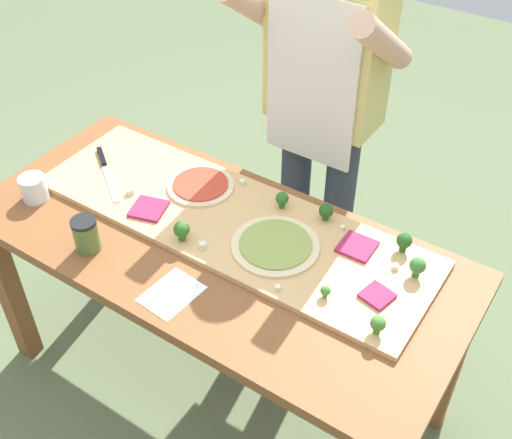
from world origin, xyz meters
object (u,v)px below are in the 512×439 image
(cheese_crumble_c, at_px, (396,267))
(prep_table, at_px, (216,265))
(cheese_crumble_b, at_px, (278,288))
(flour_cup, at_px, (34,189))
(pizza_slice_center, at_px, (357,247))
(chefs_knife, at_px, (105,167))
(cheese_crumble_a, at_px, (242,182))
(broccoli_floret_front_mid, at_px, (404,241))
(broccoli_floret_back_right, at_px, (378,324))
(cheese_crumble_d, at_px, (342,228))
(pizza_whole_tomato_red, at_px, (201,185))
(broccoli_floret_back_mid, at_px, (325,291))
(broccoli_floret_center_right, at_px, (326,211))
(pizza_whole_pesto_green, at_px, (275,245))
(cook_center, at_px, (323,95))
(broccoli_floret_center_left, at_px, (182,230))
(cheese_crumble_f, at_px, (203,246))
(cheese_crumble_e, at_px, (130,192))
(broccoli_floret_back_left, at_px, (282,199))
(pizza_slice_far_right, at_px, (377,296))
(broccoli_floret_front_left, at_px, (418,266))
(pizza_slice_far_left, at_px, (149,209))
(sauce_jar, at_px, (86,235))

(cheese_crumble_c, bearing_deg, prep_table, -160.77)
(cheese_crumble_b, height_order, flour_cup, flour_cup)
(pizza_slice_center, height_order, cheese_crumble_b, cheese_crumble_b)
(pizza_slice_center, bearing_deg, chefs_knife, -172.46)
(cheese_crumble_a, distance_m, cheese_crumble_b, 0.51)
(broccoli_floret_front_mid, relative_size, broccoli_floret_back_right, 1.12)
(cheese_crumble_d, bearing_deg, pizza_whole_tomato_red, -171.61)
(broccoli_floret_back_mid, bearing_deg, chefs_knife, 173.64)
(pizza_whole_tomato_red, relative_size, broccoli_floret_center_right, 3.91)
(pizza_whole_tomato_red, bearing_deg, cheese_crumble_c, 0.47)
(pizza_whole_pesto_green, relative_size, cheese_crumble_d, 20.53)
(cheese_crumble_d, height_order, cook_center, cook_center)
(broccoli_floret_center_left, height_order, flour_cup, same)
(cheese_crumble_b, bearing_deg, cheese_crumble_c, 47.06)
(cheese_crumble_c, bearing_deg, cheese_crumble_f, -155.18)
(pizza_slice_center, height_order, cheese_crumble_e, cheese_crumble_e)
(cheese_crumble_b, height_order, cook_center, cook_center)
(cheese_crumble_d, height_order, cheese_crumble_e, cheese_crumble_e)
(broccoli_floret_back_left, height_order, flour_cup, flour_cup)
(broccoli_floret_center_left, bearing_deg, pizza_slice_far_right, 10.76)
(pizza_slice_far_right, height_order, cheese_crumble_f, cheese_crumble_f)
(broccoli_floret_front_mid, relative_size, broccoli_floret_front_left, 0.97)
(cheese_crumble_d, bearing_deg, cook_center, 128.12)
(broccoli_floret_back_mid, xyz_separation_m, cheese_crumble_d, (-0.09, 0.28, -0.02))
(broccoli_floret_center_right, relative_size, cheese_crumble_c, 3.62)
(chefs_knife, bearing_deg, cheese_crumble_d, 11.57)
(broccoli_floret_center_left, bearing_deg, broccoli_floret_back_left, 59.95)
(pizza_whole_tomato_red, bearing_deg, broccoli_floret_front_mid, 7.34)
(pizza_whole_tomato_red, distance_m, broccoli_floret_back_left, 0.30)
(pizza_slice_center, distance_m, pizza_slice_far_left, 0.69)
(broccoli_floret_front_left, bearing_deg, pizza_whole_tomato_red, -179.12)
(pizza_whole_tomato_red, bearing_deg, chefs_knife, -163.97)
(cheese_crumble_f, xyz_separation_m, sauce_jar, (-0.31, -0.18, 0.03))
(pizza_slice_far_right, bearing_deg, cheese_crumble_d, 137.00)
(cheese_crumble_a, bearing_deg, broccoli_floret_front_mid, 0.09)
(pizza_slice_far_left, xyz_separation_m, broccoli_floret_front_left, (0.86, 0.21, 0.03))
(chefs_knife, distance_m, broccoli_floret_front_mid, 1.09)
(pizza_slice_far_right, height_order, broccoli_floret_front_left, broccoli_floret_front_left)
(pizza_whole_pesto_green, height_order, broccoli_floret_center_left, broccoli_floret_center_left)
(cheese_crumble_e, distance_m, flour_cup, 0.33)
(cheese_crumble_c, bearing_deg, pizza_whole_pesto_green, -161.28)
(broccoli_floret_front_left, height_order, broccoli_floret_back_right, broccoli_floret_front_left)
(broccoli_floret_center_left, bearing_deg, pizza_slice_center, 29.43)
(broccoli_floret_back_mid, bearing_deg, pizza_whole_pesto_green, 157.19)
(broccoli_floret_front_left, distance_m, sauce_jar, 1.01)
(broccoli_floret_center_left, height_order, cheese_crumble_e, broccoli_floret_center_left)
(pizza_whole_tomato_red, bearing_deg, pizza_whole_pesto_green, -16.61)
(broccoli_floret_back_left, height_order, cheese_crumble_f, broccoli_floret_back_left)
(prep_table, relative_size, cheese_crumble_c, 98.41)
(prep_table, xyz_separation_m, broccoli_floret_back_right, (0.59, -0.06, 0.16))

